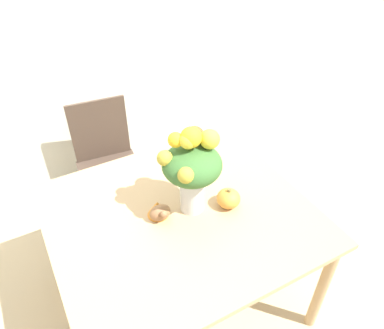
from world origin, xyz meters
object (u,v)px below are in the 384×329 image
(pumpkin, at_px, (228,198))
(turkey_figurine, at_px, (159,210))
(dining_chair_near_window, at_px, (108,163))
(flower_vase, at_px, (192,167))

(pumpkin, height_order, turkey_figurine, pumpkin)
(turkey_figurine, height_order, dining_chair_near_window, dining_chair_near_window)
(flower_vase, height_order, pumpkin, flower_vase)
(flower_vase, relative_size, turkey_figurine, 3.33)
(flower_vase, height_order, dining_chair_near_window, flower_vase)
(pumpkin, relative_size, turkey_figurine, 0.84)
(flower_vase, bearing_deg, turkey_figurine, 173.17)
(turkey_figurine, bearing_deg, flower_vase, -6.83)
(flower_vase, bearing_deg, dining_chair_near_window, 102.10)
(turkey_figurine, distance_m, dining_chair_near_window, 0.94)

